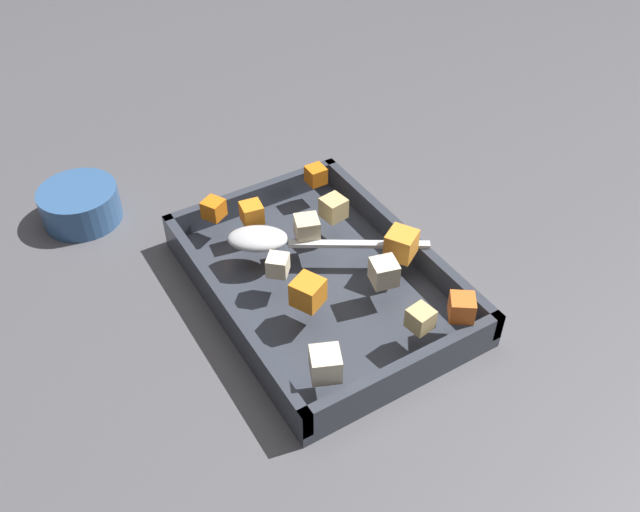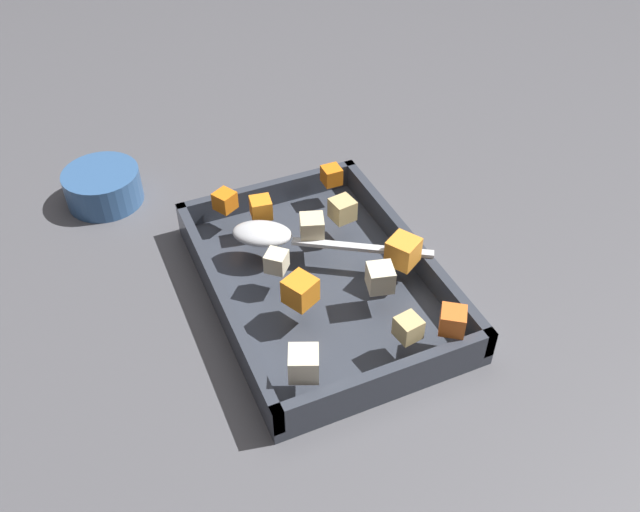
% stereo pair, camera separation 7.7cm
% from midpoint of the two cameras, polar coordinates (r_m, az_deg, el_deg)
% --- Properties ---
extents(ground_plane, '(4.00, 4.00, 0.00)m').
position_cam_midpoint_polar(ground_plane, '(0.83, 3.63, -3.42)').
color(ground_plane, '#4C4C51').
extents(baking_dish, '(0.36, 0.25, 0.05)m').
position_cam_midpoint_polar(baking_dish, '(0.82, 2.68, -2.43)').
color(baking_dish, '#333842').
rests_on(baking_dish, ground_plane).
extents(carrot_chunk_corner_ne, '(0.02, 0.02, 0.02)m').
position_cam_midpoint_polar(carrot_chunk_corner_ne, '(0.92, 3.39, 6.66)').
color(carrot_chunk_corner_ne, orange).
rests_on(carrot_chunk_corner_ne, baking_dish).
extents(carrot_chunk_rim_edge, '(0.04, 0.04, 0.03)m').
position_cam_midpoint_polar(carrot_chunk_rim_edge, '(0.74, 14.01, -5.40)').
color(carrot_chunk_rim_edge, orange).
rests_on(carrot_chunk_rim_edge, baking_dish).
extents(carrot_chunk_back_center, '(0.04, 0.04, 0.03)m').
position_cam_midpoint_polar(carrot_chunk_back_center, '(0.74, 1.31, -3.06)').
color(carrot_chunk_back_center, orange).
rests_on(carrot_chunk_back_center, baking_dish).
extents(carrot_chunk_corner_se, '(0.04, 0.04, 0.03)m').
position_cam_midpoint_polar(carrot_chunk_corner_se, '(0.80, 9.71, 0.28)').
color(carrot_chunk_corner_se, orange).
rests_on(carrot_chunk_corner_se, baking_dish).
extents(carrot_chunk_far_right, '(0.03, 0.03, 0.02)m').
position_cam_midpoint_polar(carrot_chunk_far_right, '(0.87, -5.46, 4.52)').
color(carrot_chunk_far_right, orange).
rests_on(carrot_chunk_far_right, baking_dish).
extents(carrot_chunk_near_spoon, '(0.03, 0.03, 0.03)m').
position_cam_midpoint_polar(carrot_chunk_near_spoon, '(0.86, -2.40, 3.94)').
color(carrot_chunk_near_spoon, orange).
rests_on(carrot_chunk_near_spoon, baking_dish).
extents(potato_chunk_front_center, '(0.03, 0.03, 0.03)m').
position_cam_midpoint_polar(potato_chunk_front_center, '(0.86, 4.47, 3.80)').
color(potato_chunk_front_center, tan).
rests_on(potato_chunk_front_center, baking_dish).
extents(potato_chunk_near_left, '(0.04, 0.04, 0.03)m').
position_cam_midpoint_polar(potato_chunk_near_left, '(0.83, 1.95, 2.30)').
color(potato_chunk_near_left, beige).
rests_on(potato_chunk_near_left, baking_dish).
extents(potato_chunk_corner_nw, '(0.03, 0.03, 0.02)m').
position_cam_midpoint_polar(potato_chunk_corner_nw, '(0.78, -0.85, -0.57)').
color(potato_chunk_corner_nw, beige).
rests_on(potato_chunk_corner_nw, baking_dish).
extents(potato_chunk_center, '(0.03, 0.03, 0.03)m').
position_cam_midpoint_polar(potato_chunk_center, '(0.77, 7.94, -1.93)').
color(potato_chunk_center, beige).
rests_on(potato_chunk_center, baking_dish).
extents(potato_chunk_near_right, '(0.03, 0.03, 0.02)m').
position_cam_midpoint_polar(potato_chunk_near_right, '(0.72, 10.45, -6.08)').
color(potato_chunk_near_right, tan).
rests_on(potato_chunk_near_right, baking_dish).
extents(parsnip_chunk_mid_left, '(0.04, 0.04, 0.03)m').
position_cam_midpoint_polar(parsnip_chunk_mid_left, '(0.68, 1.92, -9.13)').
color(parsnip_chunk_mid_left, beige).
rests_on(parsnip_chunk_mid_left, baking_dish).
extents(serving_spoon, '(0.15, 0.22, 0.02)m').
position_cam_midpoint_polar(serving_spoon, '(0.82, -1.24, 1.65)').
color(serving_spoon, silver).
rests_on(serving_spoon, baking_dish).
extents(small_prep_bowl, '(0.11, 0.11, 0.05)m').
position_cam_midpoint_polar(small_prep_bowl, '(0.99, -15.57, 5.52)').
color(small_prep_bowl, '#33598C').
rests_on(small_prep_bowl, ground_plane).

